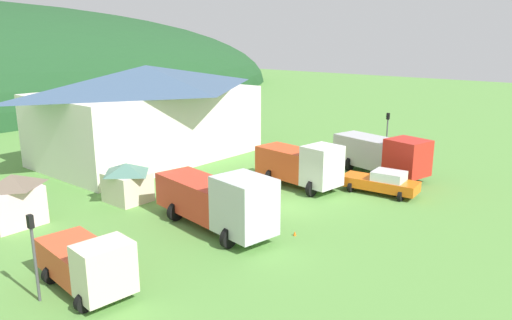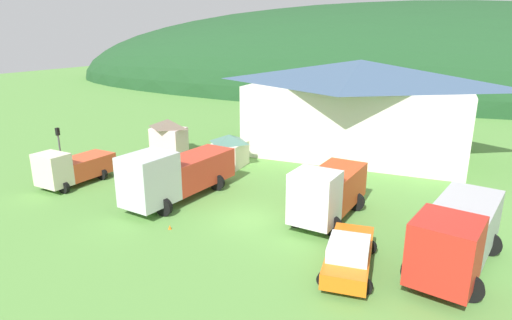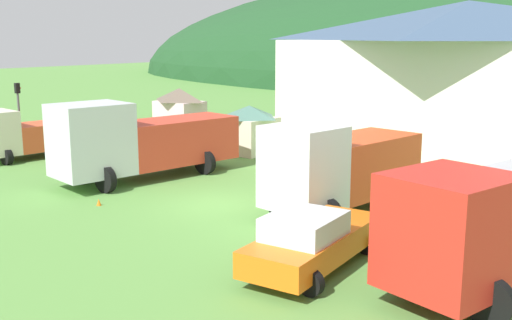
{
  "view_description": "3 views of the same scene",
  "coord_description": "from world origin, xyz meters",
  "views": [
    {
      "loc": [
        -24.0,
        -17.12,
        10.67
      ],
      "look_at": [
        2.1,
        4.53,
        1.97
      ],
      "focal_mm": 34.33,
      "sensor_mm": 36.0,
      "label": 1
    },
    {
      "loc": [
        9.32,
        -20.51,
        10.23
      ],
      "look_at": [
        -2.04,
        5.68,
        1.8
      ],
      "focal_mm": 29.98,
      "sensor_mm": 36.0,
      "label": 2
    },
    {
      "loc": [
        15.06,
        -16.61,
        6.24
      ],
      "look_at": [
        -1.06,
        3.6,
        1.03
      ],
      "focal_mm": 43.19,
      "sensor_mm": 36.0,
      "label": 3
    }
  ],
  "objects": [
    {
      "name": "forested_hill_backdrop",
      "position": [
        0.0,
        69.06,
        0.0
      ],
      "size": [
        148.85,
        60.0,
        32.33
      ],
      "primitive_type": "ellipsoid",
      "color": "#1E4723",
      "rests_on": "ground"
    },
    {
      "name": "service_pickup_orange",
      "position": [
        6.34,
        -3.21,
        0.83
      ],
      "size": [
        2.64,
        5.34,
        1.66
      ],
      "rotation": [
        0.0,
        0.0,
        -1.47
      ],
      "color": "orange",
      "rests_on": "ground"
    },
    {
      "name": "traffic_cone_mid_row",
      "position": [
        -5.24,
        4.86,
        0.0
      ],
      "size": [
        0.36,
        0.36,
        0.57
      ],
      "primitive_type": "cone",
      "color": "orange",
      "rests_on": "ground"
    },
    {
      "name": "traffic_light_west",
      "position": [
        -15.75,
        1.36,
        2.34
      ],
      "size": [
        0.2,
        0.32,
        3.77
      ],
      "color": "#4C4C51",
      "rests_on": "ground"
    },
    {
      "name": "crane_truck_red",
      "position": [
        10.65,
        -1.18,
        1.75
      ],
      "size": [
        4.24,
        8.08,
        3.21
      ],
      "rotation": [
        0.0,
        0.0,
        -1.8
      ],
      "color": "red",
      "rests_on": "ground"
    },
    {
      "name": "light_truck_cream",
      "position": [
        -13.9,
        0.56,
        1.26
      ],
      "size": [
        3.02,
        5.52,
        2.6
      ],
      "rotation": [
        0.0,
        0.0,
        -1.68
      ],
      "color": "beige",
      "rests_on": "ground"
    },
    {
      "name": "ground_plane",
      "position": [
        0.0,
        0.0,
        0.0
      ],
      "size": [
        200.0,
        200.0,
        0.0
      ],
      "primitive_type": "plane",
      "color": "#5B9342"
    },
    {
      "name": "depot_building",
      "position": [
        2.71,
        17.35,
        4.2
      ],
      "size": [
        19.28,
        11.89,
        8.14
      ],
      "color": "white",
      "rests_on": "ground"
    },
    {
      "name": "tow_truck_silver",
      "position": [
        -5.53,
        0.9,
        1.79
      ],
      "size": [
        3.98,
        8.77,
        3.54
      ],
      "rotation": [
        0.0,
        0.0,
        -1.73
      ],
      "color": "silver",
      "rests_on": "ground"
    },
    {
      "name": "heavy_rig_white",
      "position": [
        4.02,
        1.92,
        1.73
      ],
      "size": [
        3.63,
        6.77,
        3.34
      ],
      "rotation": [
        0.0,
        0.0,
        -1.7
      ],
      "color": "white",
      "rests_on": "ground"
    },
    {
      "name": "play_shed_cream",
      "position": [
        -5.8,
        8.96,
        1.33
      ],
      "size": [
        2.55,
        2.8,
        2.59
      ],
      "color": "beige",
      "rests_on": "ground"
    },
    {
      "name": "traffic_cone_near_pickup",
      "position": [
        -3.47,
        -2.85,
        0.0
      ],
      "size": [
        0.36,
        0.36,
        0.51
      ],
      "primitive_type": "cone",
      "color": "orange",
      "rests_on": "ground"
    },
    {
      "name": "play_shed_pink",
      "position": [
        -12.49,
        10.29,
        1.59
      ],
      "size": [
        3.03,
        2.2,
        3.08
      ],
      "color": "beige",
      "rests_on": "ground"
    }
  ]
}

